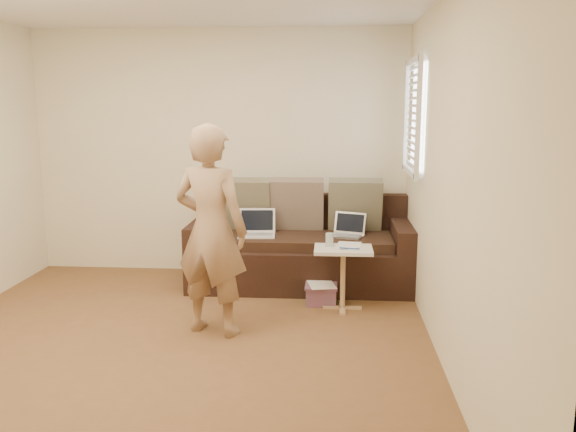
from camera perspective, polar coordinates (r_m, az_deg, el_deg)
The scene contains 16 objects.
floor at distance 4.63m, azimuth -11.49°, elevation -12.66°, with size 4.50×4.50×0.00m, color brown.
wall_back at distance 6.47m, azimuth -6.56°, elevation 6.03°, with size 4.00×4.00×0.00m, color beige.
wall_right at distance 4.20m, azimuth 15.14°, elevation 3.20°, with size 4.50×4.50×0.00m, color beige.
window_blinds at distance 5.64m, azimuth 11.97°, elevation 9.25°, with size 0.12×0.88×1.08m, color white, non-canonical shape.
sofa at distance 6.03m, azimuth 1.21°, elevation -2.66°, with size 2.20×0.95×0.85m, color black, non-canonical shape.
pillow_left at distance 6.21m, azimuth -4.21°, elevation 1.14°, with size 0.55×0.14×0.55m, color brown, non-canonical shape.
pillow_mid at distance 6.17m, azimuth 0.86°, elevation 1.10°, with size 0.55×0.14×0.55m, color brown, non-canonical shape.
pillow_right at distance 6.18m, azimuth 6.43°, elevation 1.05°, with size 0.55×0.14×0.55m, color brown, non-canonical shape.
laptop_silver at distance 5.94m, azimuth 5.62°, elevation -1.99°, with size 0.32×0.23×0.21m, color #B7BABC, non-canonical shape.
laptop_white at distance 5.95m, azimuth -3.03°, elevation -1.93°, with size 0.36×0.26×0.26m, color white, non-canonical shape.
person at distance 4.72m, azimuth -7.38°, elevation -1.37°, with size 0.61×0.42×1.68m, color #9F7B57.
side_table at distance 5.37m, azimuth 5.26°, elevation -5.98°, with size 0.51×0.36×0.56m, color silver, non-canonical shape.
drinking_glass at distance 5.33m, azimuth 3.99°, elevation -2.28°, with size 0.07×0.07×0.12m, color silver, non-canonical shape.
scissors at distance 5.24m, azimuth 5.90°, elevation -3.12°, with size 0.18×0.10×0.02m, color silver, non-canonical shape.
paper_on_table at distance 5.38m, azimuth 5.79°, elevation -2.83°, with size 0.21×0.30×0.00m, color white, non-canonical shape.
striped_box at distance 5.56m, azimuth 3.19°, elevation -7.40°, with size 0.30×0.30×0.19m, color #C81E6B, non-canonical shape.
Camera 1 is at (1.20, -4.09, 1.82)m, focal length 37.17 mm.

